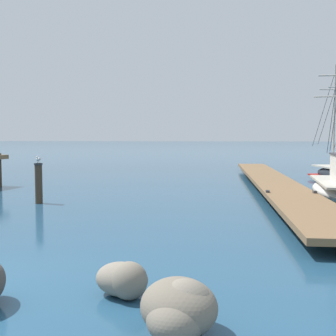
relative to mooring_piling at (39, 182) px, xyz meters
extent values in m
cube|color=brown|center=(8.82, 5.16, -0.39)|extent=(2.25, 22.91, 0.16)
cylinder|color=#3D3023|center=(8.95, -1.70, -0.61)|extent=(0.36, 0.36, 0.29)
cylinder|color=#3D3023|center=(8.86, 2.87, -0.61)|extent=(0.36, 0.36, 0.29)
cylinder|color=#3D3023|center=(8.77, 7.45, -0.61)|extent=(0.36, 0.36, 0.29)
cylinder|color=#3D3023|center=(8.68, 12.02, -0.61)|extent=(0.36, 0.36, 0.29)
cylinder|color=#3D3023|center=(8.59, 16.60, -0.61)|extent=(0.36, 0.36, 0.29)
cube|color=#333338|center=(8.11, 0.57, -0.27)|extent=(0.12, 0.20, 0.08)
cube|color=#333338|center=(9.71, 0.60, -0.27)|extent=(0.12, 0.20, 0.08)
cylinder|color=#333338|center=(12.53, 10.69, 3.41)|extent=(0.63, 3.14, 4.54)
cylinder|color=#B2ADA3|center=(12.63, 10.16, 2.80)|extent=(0.11, 0.11, 5.53)
cylinder|color=#B2ADA3|center=(12.63, 10.16, 4.20)|extent=(1.76, 0.40, 0.06)
cylinder|color=#333338|center=(12.35, 11.62, 3.07)|extent=(0.57, 2.83, 4.09)
cylinder|color=#333338|center=(11.27, 4.93, 2.69)|extent=(0.24, 2.57, 3.66)
cylinder|color=#3D3023|center=(0.00, 0.00, -0.04)|extent=(0.26, 0.26, 1.45)
cylinder|color=#28282D|center=(0.00, 0.00, 0.66)|extent=(0.30, 0.30, 0.06)
cylinder|color=gold|center=(0.02, 0.00, 0.72)|extent=(0.01, 0.01, 0.07)
cylinder|color=gold|center=(-0.02, 0.00, 0.72)|extent=(0.01, 0.01, 0.07)
ellipsoid|color=white|center=(0.00, 0.00, 0.83)|extent=(0.14, 0.29, 0.13)
ellipsoid|color=silver|center=(0.05, 0.02, 0.84)|extent=(0.05, 0.24, 0.09)
ellipsoid|color=#383838|center=(0.04, 0.13, 0.83)|extent=(0.03, 0.07, 0.04)
ellipsoid|color=silver|center=(-0.06, 0.01, 0.84)|extent=(0.05, 0.24, 0.09)
ellipsoid|color=#383838|center=(-0.06, 0.12, 0.83)|extent=(0.03, 0.07, 0.04)
cone|color=white|center=(-0.01, 0.15, 0.83)|extent=(0.08, 0.09, 0.07)
sphere|color=white|center=(0.01, -0.11, 0.91)|extent=(0.08, 0.08, 0.08)
cone|color=gold|center=(0.01, -0.16, 0.91)|extent=(0.03, 0.05, 0.02)
ellipsoid|color=gray|center=(5.16, -8.65, -0.48)|extent=(0.71, 0.70, 0.56)
ellipsoid|color=gray|center=(5.02, -8.51, -0.51)|extent=(1.02, 0.90, 0.50)
ellipsoid|color=gray|center=(5.99, -9.84, -0.48)|extent=(0.81, 1.01, 0.56)
ellipsoid|color=#756B5B|center=(6.00, -9.68, -0.42)|extent=(1.27, 1.33, 0.68)
ellipsoid|color=gray|center=(6.08, -9.75, -0.41)|extent=(0.77, 0.72, 0.70)
camera|label=1|loc=(6.50, -14.82, 1.65)|focal=46.57mm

